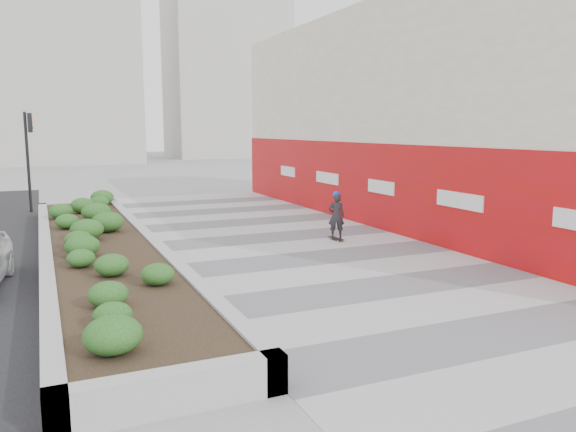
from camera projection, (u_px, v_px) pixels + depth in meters
name	position (u px, v px, depth m)	size (l,w,h in m)	color
ground	(435.00, 311.00, 10.88)	(160.00, 160.00, 0.00)	gray
walkway	(356.00, 275.00, 13.59)	(8.00, 36.00, 0.01)	#A8A8AD
building	(436.00, 116.00, 21.17)	(6.04, 24.08, 8.00)	beige
planter	(100.00, 246.00, 14.95)	(3.00, 18.00, 0.90)	#9E9EA0
traffic_signal_near	(29.00, 147.00, 23.39)	(0.33, 0.28, 4.20)	black
distant_bldg_north_l	(53.00, 64.00, 57.06)	(16.00, 12.00, 20.00)	#ADAAA3
distant_bldg_north_r	(226.00, 59.00, 69.25)	(14.00, 10.00, 24.00)	#ADAAA3
manhole_cover	(373.00, 273.00, 13.79)	(0.44, 0.44, 0.01)	#595654
skateboarder	(336.00, 216.00, 17.67)	(0.61, 0.73, 1.57)	beige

